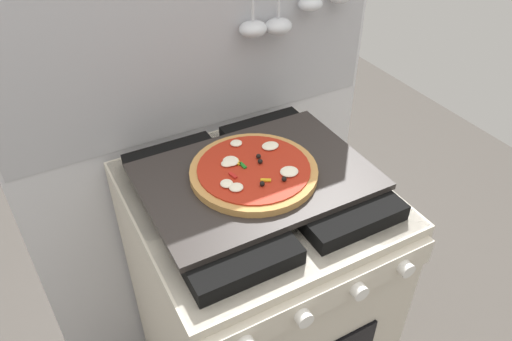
% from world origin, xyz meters
% --- Properties ---
extents(kitchen_backsplash, '(1.10, 0.09, 1.55)m').
position_xyz_m(kitchen_backsplash, '(0.00, 0.33, 0.79)').
color(kitchen_backsplash, silver).
rests_on(kitchen_backsplash, ground_plane).
extents(stove, '(0.60, 0.64, 0.90)m').
position_xyz_m(stove, '(-0.00, -0.00, 0.45)').
color(stove, beige).
rests_on(stove, ground_plane).
extents(baking_tray, '(0.54, 0.38, 0.02)m').
position_xyz_m(baking_tray, '(0.00, 0.00, 0.91)').
color(baking_tray, '#2D2826').
rests_on(baking_tray, stove).
extents(pizza_left, '(0.31, 0.31, 0.03)m').
position_xyz_m(pizza_left, '(-0.01, 0.00, 0.93)').
color(pizza_left, '#C18947').
rests_on(pizza_left, baking_tray).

